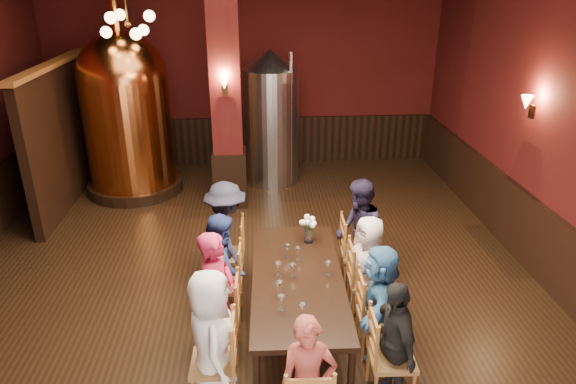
{
  "coord_description": "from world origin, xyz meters",
  "views": [
    {
      "loc": [
        0.14,
        -5.75,
        3.84
      ],
      "look_at": [
        0.55,
        0.2,
        1.29
      ],
      "focal_mm": 32.0,
      "sensor_mm": 36.0,
      "label": 1
    }
  ],
  "objects": [
    {
      "name": "rose_vase",
      "position": [
        0.78,
        -0.14,
        0.99
      ],
      "size": [
        0.21,
        0.21,
        0.36
      ],
      "color": "white",
      "rests_on": "dining_table"
    },
    {
      "name": "wainscot_back",
      "position": [
        0.0,
        4.96,
        0.5
      ],
      "size": [
        7.9,
        0.08,
        1.0
      ],
      "primitive_type": "cube",
      "color": "black",
      "rests_on": "ground"
    },
    {
      "name": "wine_glass_5",
      "position": [
        0.57,
        -1.67,
        0.83
      ],
      "size": [
        0.07,
        0.07,
        0.17
      ],
      "primitive_type": null,
      "color": "white",
      "rests_on": "dining_table"
    },
    {
      "name": "chair_7",
      "position": [
        1.46,
        0.06,
        0.46
      ],
      "size": [
        0.47,
        0.47,
        0.92
      ],
      "primitive_type": null,
      "rotation": [
        0.0,
        0.0,
        1.54
      ],
      "color": "#984F26",
      "rests_on": "ground"
    },
    {
      "name": "wine_glass_6",
      "position": [
        0.36,
        -1.27,
        0.83
      ],
      "size": [
        0.07,
        0.07,
        0.17
      ],
      "primitive_type": null,
      "color": "white",
      "rests_on": "dining_table"
    },
    {
      "name": "person_2",
      "position": [
        -0.26,
        -0.56,
        0.68
      ],
      "size": [
        0.38,
        0.69,
        1.37
      ],
      "primitive_type": "imported",
      "rotation": [
        0.0,
        0.0,
        1.65
      ],
      "color": "navy",
      "rests_on": "ground"
    },
    {
      "name": "person_5",
      "position": [
        1.42,
        -1.27,
        0.64
      ],
      "size": [
        0.64,
        1.25,
        1.29
      ],
      "primitive_type": "imported",
      "rotation": [
        0.0,
        0.0,
        4.48
      ],
      "color": "teal",
      "rests_on": "ground"
    },
    {
      "name": "chair_3",
      "position": [
        -0.24,
        0.11,
        0.46
      ],
      "size": [
        0.47,
        0.47,
        0.92
      ],
      "primitive_type": null,
      "rotation": [
        0.0,
        0.0,
        -1.6
      ],
      "color": "#984F26",
      "rests_on": "ground"
    },
    {
      "name": "pendant_cluster",
      "position": [
        -1.8,
        2.9,
        3.1
      ],
      "size": [
        0.9,
        0.9,
        1.7
      ],
      "primitive_type": null,
      "color": "#A57226",
      "rests_on": "room"
    },
    {
      "name": "chair_6",
      "position": [
        1.44,
        -0.61,
        0.46
      ],
      "size": [
        0.47,
        0.47,
        0.92
      ],
      "primitive_type": null,
      "rotation": [
        0.0,
        0.0,
        1.54
      ],
      "color": "#984F26",
      "rests_on": "ground"
    },
    {
      "name": "dining_table",
      "position": [
        0.58,
        -0.91,
        0.69
      ],
      "size": [
        1.07,
        2.43,
        0.75
      ],
      "rotation": [
        0.0,
        0.0,
        -0.03
      ],
      "color": "black",
      "rests_on": "ground"
    },
    {
      "name": "person_4",
      "position": [
        1.4,
        -1.94,
        0.65
      ],
      "size": [
        0.45,
        0.8,
        1.3
      ],
      "primitive_type": "imported",
      "rotation": [
        0.0,
        0.0,
        4.89
      ],
      "color": "black",
      "rests_on": "ground"
    },
    {
      "name": "person_0",
      "position": [
        -0.3,
        -1.89,
        0.72
      ],
      "size": [
        0.55,
        0.76,
        1.44
      ],
      "primitive_type": "imported",
      "rotation": [
        0.0,
        0.0,
        1.71
      ],
      "color": "silver",
      "rests_on": "ground"
    },
    {
      "name": "person_6",
      "position": [
        1.44,
        -0.61,
        0.65
      ],
      "size": [
        0.55,
        0.71,
        1.29
      ],
      "primitive_type": "imported",
      "rotation": [
        0.0,
        0.0,
        4.96
      ],
      "color": "beige",
      "rests_on": "ground"
    },
    {
      "name": "partition",
      "position": [
        -3.2,
        3.2,
        1.2
      ],
      "size": [
        0.22,
        3.5,
        2.4
      ],
      "primitive_type": "cube",
      "color": "black",
      "rests_on": "ground"
    },
    {
      "name": "wine_glass_2",
      "position": [
        0.61,
        -0.57,
        0.83
      ],
      "size": [
        0.07,
        0.07,
        0.17
      ],
      "primitive_type": null,
      "color": "white",
      "rests_on": "dining_table"
    },
    {
      "name": "sconce_wall",
      "position": [
        3.9,
        0.8,
        2.2
      ],
      "size": [
        0.2,
        0.2,
        0.36
      ],
      "primitive_type": null,
      "rotation": [
        0.0,
        0.0,
        1.57
      ],
      "color": "black",
      "rests_on": "room"
    },
    {
      "name": "chair_4",
      "position": [
        1.4,
        -1.94,
        0.46
      ],
      "size": [
        0.47,
        0.47,
        0.92
      ],
      "primitive_type": null,
      "rotation": [
        0.0,
        0.0,
        1.54
      ],
      "color": "#984F26",
      "rests_on": "ground"
    },
    {
      "name": "person_7",
      "position": [
        1.46,
        0.06,
        0.73
      ],
      "size": [
        0.38,
        0.73,
        1.47
      ],
      "primitive_type": "imported",
      "rotation": [
        0.0,
        0.0,
        4.67
      ],
      "color": "#1D172F",
      "rests_on": "ground"
    },
    {
      "name": "chair_2",
      "position": [
        -0.26,
        -0.56,
        0.46
      ],
      "size": [
        0.47,
        0.47,
        0.92
      ],
      "primitive_type": null,
      "rotation": [
        0.0,
        0.0,
        -1.6
      ],
      "color": "#984F26",
      "rests_on": "ground"
    },
    {
      "name": "sconce_column",
      "position": [
        -0.3,
        2.5,
        2.2
      ],
      "size": [
        0.2,
        0.2,
        0.36
      ],
      "primitive_type": null,
      "rotation": [
        0.0,
        0.0,
        3.14
      ],
      "color": "black",
      "rests_on": "column"
    },
    {
      "name": "wine_glass_3",
      "position": [
        0.52,
        -0.93,
        0.83
      ],
      "size": [
        0.07,
        0.07,
        0.17
      ],
      "primitive_type": null,
      "color": "white",
      "rests_on": "dining_table"
    },
    {
      "name": "wine_glass_1",
      "position": [
        0.5,
        -0.49,
        0.83
      ],
      "size": [
        0.07,
        0.07,
        0.17
      ],
      "primitive_type": null,
      "color": "white",
      "rests_on": "dining_table"
    },
    {
      "name": "person_3",
      "position": [
        -0.24,
        0.11,
        0.74
      ],
      "size": [
        0.83,
        1.08,
        1.47
      ],
      "primitive_type": "imported",
      "rotation": [
        0.0,
        0.0,
        1.91
      ],
      "color": "black",
      "rests_on": "ground"
    },
    {
      "name": "chair_0",
      "position": [
        -0.3,
        -1.89,
        0.46
      ],
      "size": [
        0.47,
        0.47,
        0.92
      ],
      "primitive_type": null,
      "rotation": [
        0.0,
        0.0,
        -1.6
      ],
      "color": "#984F26",
      "rests_on": "ground"
    },
    {
      "name": "column",
      "position": [
        -0.3,
        2.8,
        2.25
      ],
      "size": [
        0.58,
        0.58,
        4.5
      ],
      "primitive_type": "cube",
      "color": "#440E0F",
      "rests_on": "ground"
    },
    {
      "name": "copper_kettle",
      "position": [
        -2.14,
        3.55,
        1.52
      ],
      "size": [
        1.77,
        1.77,
        4.17
      ],
      "rotation": [
        0.0,
        0.0,
        -0.11
      ],
      "color": "black",
      "rests_on": "ground"
    },
    {
      "name": "chair_5",
      "position": [
        1.42,
        -1.27,
        0.46
      ],
      "size": [
        0.47,
        0.47,
        0.92
      ],
      "primitive_type": null,
      "rotation": [
        0.0,
        0.0,
        1.54
      ],
      "color": "#984F26",
      "rests_on": "ground"
    },
    {
      "name": "room",
      "position": [
        0.0,
        0.0,
        2.25
      ],
      "size": [
        10.0,
        10.02,
        4.5
      ],
      "color": "black",
      "rests_on": "ground"
    },
    {
      "name": "wine_glass_4",
      "position": [
        0.92,
        -0.91,
        0.83
      ],
      "size": [
        0.07,
        0.07,
        0.17
      ],
      "primitive_type": null,
      "color": "white",
      "rests_on": "dining_table"
    },
    {
      "name": "person_1",
      "position": [
        -0.28,
        -1.22,
        0.74
      ],
      "size": [
        0.5,
        0.62,
        1.48
      ],
      "primitive_type": "imported",
      "rotation": [
        0.0,
        0.0,
        1.26
      ],
      "color": "#B21E44",
      "rests_on": "ground"
    },
    {
      "name": "steel_vessel",
      "position": [
        0.48,
        3.84,
        1.29
      ],
      "size": [
        1.36,
        1.36,
        2.57
      ],
      "rotation": [
        0.0,
        0.0,
        0.34
      ],
      "color": "#B2B2B7",
      "rests_on": "ground"
    },
    {
      "name": "wine_glass_7",
      "position": [
        0.37,
        -0.89,
        0.83
      ],
      "size": [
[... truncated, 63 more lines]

